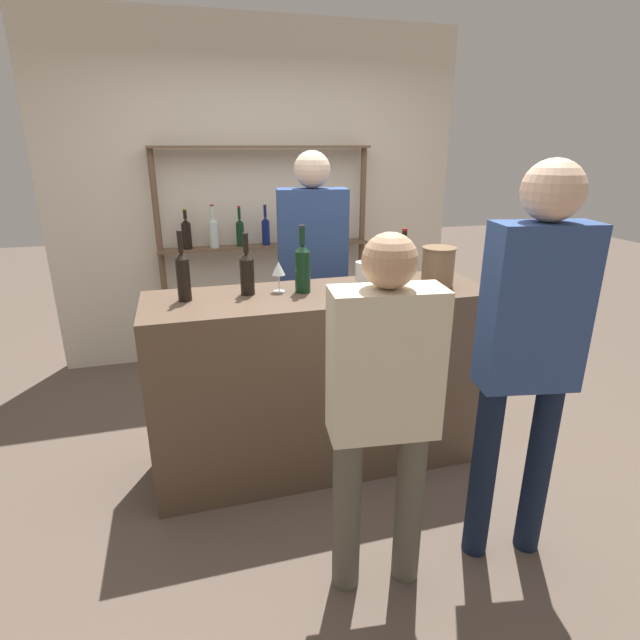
{
  "coord_description": "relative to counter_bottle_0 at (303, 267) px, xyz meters",
  "views": [
    {
      "loc": [
        -0.71,
        -2.53,
        1.83
      ],
      "look_at": [
        0.0,
        0.0,
        0.91
      ],
      "focal_mm": 28.0,
      "sensor_mm": 36.0,
      "label": 1
    }
  ],
  "objects": [
    {
      "name": "cork_jar",
      "position": [
        0.36,
        -0.0,
        -0.07
      ],
      "size": [
        0.1,
        0.1,
        0.15
      ],
      "color": "silver",
      "rests_on": "bar_counter"
    },
    {
      "name": "counter_bottle_2",
      "position": [
        0.56,
        -0.08,
        -0.02
      ],
      "size": [
        0.07,
        0.07,
        0.34
      ],
      "color": "black",
      "rests_on": "bar_counter"
    },
    {
      "name": "counter_bottle_3",
      "position": [
        -0.63,
        0.01,
        -0.0
      ],
      "size": [
        0.07,
        0.07,
        0.36
      ],
      "color": "black",
      "rests_on": "bar_counter"
    },
    {
      "name": "bar_counter",
      "position": [
        0.09,
        -0.04,
        -0.67
      ],
      "size": [
        1.9,
        0.59,
        1.07
      ],
      "primitive_type": "cube",
      "color": "brown",
      "rests_on": "ground_plane"
    },
    {
      "name": "customer_right",
      "position": [
        0.72,
        -0.97,
        -0.13
      ],
      "size": [
        0.43,
        0.25,
        1.79
      ],
      "rotation": [
        0.0,
        0.0,
        1.39
      ],
      "color": "#121C33",
      "rests_on": "ground_plane"
    },
    {
      "name": "server_behind_counter",
      "position": [
        0.23,
        0.66,
        -0.15
      ],
      "size": [
        0.49,
        0.27,
        1.8
      ],
      "rotation": [
        0.0,
        0.0,
        -1.72
      ],
      "color": "#121C33",
      "rests_on": "ground_plane"
    },
    {
      "name": "customer_center",
      "position": [
        0.08,
        -0.97,
        -0.3
      ],
      "size": [
        0.44,
        0.24,
        1.55
      ],
      "rotation": [
        0.0,
        0.0,
        1.45
      ],
      "color": "#575347",
      "rests_on": "ground_plane"
    },
    {
      "name": "wine_glass",
      "position": [
        -0.12,
        0.04,
        -0.02
      ],
      "size": [
        0.07,
        0.07,
        0.17
      ],
      "color": "silver",
      "rests_on": "bar_counter"
    },
    {
      "name": "ground_plane",
      "position": [
        0.09,
        -0.04,
        -1.21
      ],
      "size": [
        16.0,
        16.0,
        0.0
      ],
      "primitive_type": "plane",
      "color": "brown"
    },
    {
      "name": "counter_bottle_0",
      "position": [
        0.0,
        0.0,
        0.0
      ],
      "size": [
        0.08,
        0.08,
        0.37
      ],
      "color": "black",
      "rests_on": "bar_counter"
    },
    {
      "name": "back_wall",
      "position": [
        0.09,
        1.85,
        0.19
      ],
      "size": [
        3.5,
        0.12,
        2.8
      ],
      "primitive_type": "cube",
      "color": "beige",
      "rests_on": "ground_plane"
    },
    {
      "name": "counter_bottle_1",
      "position": [
        -0.3,
        0.04,
        -0.02
      ],
      "size": [
        0.08,
        0.08,
        0.33
      ],
      "color": "black",
      "rests_on": "bar_counter"
    },
    {
      "name": "back_shelf",
      "position": [
        0.08,
        1.67,
        -0.02
      ],
      "size": [
        1.8,
        0.18,
        1.82
      ],
      "color": "brown",
      "rests_on": "ground_plane"
    },
    {
      "name": "ice_bucket",
      "position": [
        0.77,
        -0.08,
        -0.03
      ],
      "size": [
        0.19,
        0.19,
        0.22
      ],
      "color": "#846647",
      "rests_on": "bar_counter"
    }
  ]
}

